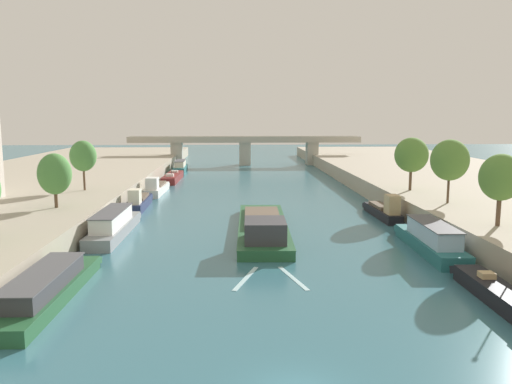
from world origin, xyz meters
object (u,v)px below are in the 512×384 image
Objects in this scene: tree_right_far at (501,178)px; moored_boat_right_lone at (431,239)px; tree_right_distant at (411,155)px; bridge_far at (245,147)px; moored_boat_right_upstream at (384,210)px; moored_boat_left_far at (156,188)px; moored_boat_right_end at (502,297)px; moored_boat_left_gap_after at (47,287)px; moored_boat_left_end at (139,202)px; barge_midriver at (263,227)px; moored_boat_left_near at (114,225)px; tree_left_nearest at (55,174)px; moored_boat_left_lone at (180,167)px; tree_right_end_of_row at (450,160)px; moored_boat_left_downstream at (173,177)px; tree_left_by_lamp at (83,156)px.

moored_boat_right_lone is at bearing 168.88° from tree_right_far.
tree_right_distant is 66.97m from bridge_far.
moored_boat_right_upstream is 9.76m from tree_right_distant.
moored_boat_right_end is (29.84, -50.02, -0.31)m from moored_boat_left_far.
moored_boat_left_end is at bearing 90.21° from moored_boat_left_gap_after.
tree_right_far is (20.45, -8.44, 6.07)m from barge_midriver.
tree_right_far reaches higher than bridge_far.
moored_boat_left_near is at bearing 89.88° from moored_boat_left_gap_after.
moored_boat_left_far is at bearing 129.64° from moored_boat_right_lone.
moored_boat_right_lone is at bearing -15.03° from tree_left_nearest.
moored_boat_left_lone is 1.10× the size of moored_boat_right_upstream.
tree_right_distant is at bearing 20.64° from moored_boat_left_near.
moored_boat_left_end is at bearing -91.30° from moored_boat_left_far.
moored_boat_left_end is at bearing 129.35° from moored_boat_right_end.
tree_right_far is at bearing -33.99° from moored_boat_left_end.
moored_boat_right_upstream is (0.20, 15.58, -0.21)m from moored_boat_right_lone.
moored_boat_left_near is at bearing 165.87° from moored_boat_right_lone.
moored_boat_right_upstream is 71.00m from bridge_far.
barge_midriver is 1.50× the size of moored_boat_left_gap_after.
moored_boat_right_lone is at bearing -118.89° from tree_right_end_of_row.
barge_midriver is 1.91× the size of moored_boat_right_end.
moored_boat_left_end is at bearing 165.99° from moored_boat_right_upstream.
tree_right_distant is at bearing -53.76° from moored_boat_left_lone.
tree_right_far is (35.14, -54.28, 6.25)m from moored_boat_left_downstream.
bridge_far reaches higher than moored_boat_right_upstream.
moored_boat_left_near is at bearing -90.26° from moored_boat_left_far.
moored_boat_left_gap_after is 2.46× the size of tree_right_far.
barge_midriver is 22.94m from tree_right_far.
barge_midriver reaches higher than moored_boat_left_near.
tree_right_far is (35.28, -69.89, 5.84)m from moored_boat_left_lone.
moored_boat_right_end is at bearing -91.79° from moored_boat_right_lone.
tree_right_distant is at bearing 14.85° from tree_left_nearest.
moored_boat_left_far is at bearing 144.92° from tree_right_end_of_row.
moored_boat_right_end is 15.15m from tree_right_far.
tree_left_by_lamp reaches higher than moored_boat_right_end.
tree_right_far reaches higher than moored_boat_left_far.
tree_left_nearest is at bearing 106.88° from moored_boat_left_gap_after.
moored_boat_left_far is 36.96m from moored_boat_right_upstream.
moored_boat_left_far is (-15.36, 29.17, 0.06)m from barge_midriver.
moored_boat_right_lone is 1.26× the size of moored_boat_right_upstream.
tree_left_by_lamp is (-7.87, -45.81, 6.00)m from moored_boat_left_lone.
moored_boat_left_end is at bearing 2.09° from tree_left_by_lamp.
tree_left_nearest reaches higher than moored_boat_left_end.
moored_boat_left_far is at bearing 133.59° from tree_right_far.
moored_boat_right_lone reaches higher than moored_boat_left_downstream.
barge_midriver is 3.65× the size of tree_left_by_lamp.
moored_boat_right_end is (29.18, -66.69, -0.07)m from moored_boat_left_downstream.
moored_boat_right_upstream is at bearing 88.78° from moored_boat_right_end.
moored_boat_left_near is at bearing 166.33° from tree_right_far.
moored_boat_left_gap_after is 2.21× the size of tree_right_end_of_row.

